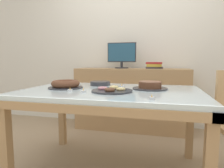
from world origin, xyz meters
name	(u,v)px	position (x,y,z in m)	size (l,w,h in m)	color
wall_back	(135,43)	(0.00, 1.51, 1.30)	(8.00, 0.10, 2.60)	silver
dining_table	(111,99)	(0.00, 0.00, 0.68)	(1.59, 1.03, 0.76)	silver
sideboard	(131,99)	(0.00, 1.21, 0.45)	(1.64, 0.44, 0.91)	tan
computer_monitor	(122,56)	(-0.15, 1.21, 1.10)	(0.42, 0.20, 0.38)	#262628
book_stack	(154,65)	(0.32, 1.21, 0.96)	(0.25, 0.19, 0.09)	#3F3838
cake_chocolate_round	(150,86)	(0.33, 0.12, 0.79)	(0.31, 0.31, 0.07)	#333338
cake_golden_bundt	(65,84)	(-0.44, 0.00, 0.80)	(0.32, 0.32, 0.07)	#333338
pastry_platter	(112,90)	(0.03, -0.11, 0.78)	(0.34, 0.34, 0.04)	#333338
plate_stack	(100,83)	(-0.19, 0.30, 0.78)	(0.21, 0.21, 0.04)	#333338
tealight_near_front	(64,83)	(-0.64, 0.35, 0.77)	(0.04, 0.04, 0.04)	silver
tealight_right_edge	(83,91)	(-0.18, -0.20, 0.77)	(0.04, 0.04, 0.04)	silver
tealight_left_edge	(122,86)	(0.06, 0.20, 0.77)	(0.04, 0.04, 0.04)	silver
tealight_centre	(152,98)	(0.37, -0.37, 0.77)	(0.04, 0.04, 0.04)	silver
tealight_near_cakes	(70,90)	(-0.31, -0.17, 0.77)	(0.04, 0.04, 0.04)	silver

